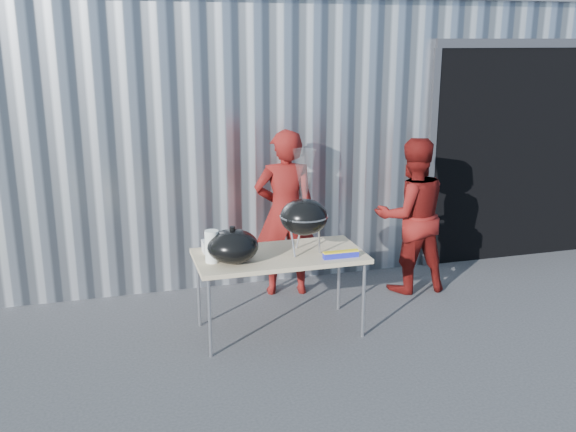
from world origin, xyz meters
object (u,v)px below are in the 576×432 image
object	(u,v)px
folding_table	(279,258)
person_bystander	(411,216)
kettle_grill	(304,207)
person_cook	(285,213)

from	to	relation	value
folding_table	person_bystander	size ratio (longest dim) A/B	0.92
kettle_grill	person_cook	distance (m)	0.99
kettle_grill	person_bystander	distance (m)	1.57
folding_table	kettle_grill	size ratio (longest dim) A/B	1.61
person_bystander	kettle_grill	bearing A→B (deg)	27.21
person_bystander	person_cook	bearing A→B (deg)	-10.36
kettle_grill	person_cook	world-z (taller)	person_cook
kettle_grill	person_bystander	world-z (taller)	kettle_grill
folding_table	kettle_grill	xyz separation A→B (m)	(0.22, -0.04, 0.46)
folding_table	kettle_grill	distance (m)	0.51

